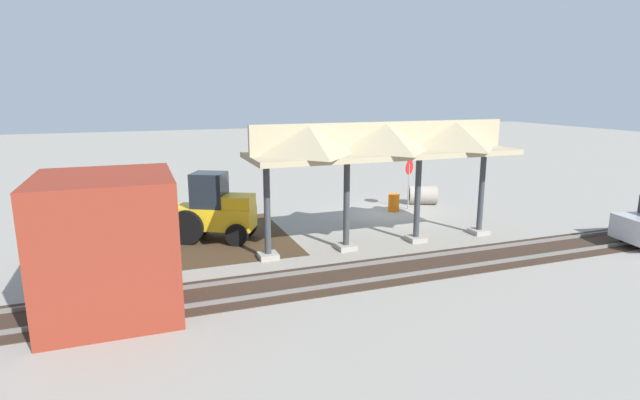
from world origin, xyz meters
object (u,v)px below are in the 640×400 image
stop_sign (409,174)px  brick_utility_building (109,245)px  backhoe (212,210)px  traffic_barrel (394,203)px  concrete_pipe (423,195)px

stop_sign → brick_utility_building: 16.12m
stop_sign → backhoe: size_ratio=0.51×
traffic_barrel → concrete_pipe: bearing=-157.6°
stop_sign → backhoe: (10.40, 2.04, -0.61)m
stop_sign → concrete_pipe: bearing=-150.3°
backhoe → traffic_barrel: bearing=-168.8°
stop_sign → concrete_pipe: 2.08m
traffic_barrel → brick_utility_building: bearing=30.7°
stop_sign → traffic_barrel: 1.71m
concrete_pipe → traffic_barrel: size_ratio=1.95×
brick_utility_building → traffic_barrel: (-13.09, -7.78, -1.48)m
backhoe → concrete_pipe: bearing=-166.6°
backhoe → brick_utility_building: size_ratio=1.32×
backhoe → concrete_pipe: size_ratio=2.90×
concrete_pipe → traffic_barrel: (2.29, 0.95, -0.05)m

